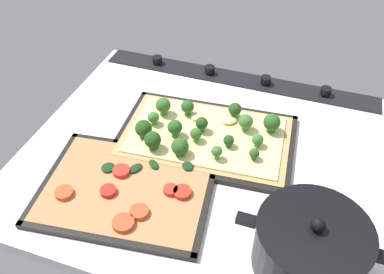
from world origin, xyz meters
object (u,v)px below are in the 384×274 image
Objects in this scene: baking_tray_back at (126,190)px; cooking_pot at (310,247)px; veggie_pizza_back at (127,188)px; baking_tray_front at (206,139)px; broccoli_pizza at (203,133)px.

baking_tray_back is 1.45× the size of cooking_pot.
cooking_pot is (-36.88, 4.66, 4.11)cm from veggie_pizza_back.
veggie_pizza_back is (-0.23, 0.20, 0.71)cm from baking_tray_back.
cooking_pot is at bearing 172.55° from baking_tray_back.
veggie_pizza_back is at bearing 62.44° from baking_tray_front.
broccoli_pizza reaches higher than veggie_pizza_back.
baking_tray_front is 1.62× the size of cooking_pot.
baking_tray_front is 23.07cm from veggie_pizza_back.
broccoli_pizza is 1.13× the size of veggie_pizza_back.
veggie_pizza_back is (10.67, 20.44, 0.71)cm from baking_tray_front.
veggie_pizza_back is 37.40cm from cooking_pot.
broccoli_pizza is (0.68, 0.19, 1.82)cm from baking_tray_front.
cooking_pot reaches higher than broccoli_pizza.
baking_tray_front is at bearing -164.04° from broccoli_pizza.
broccoli_pizza reaches higher than baking_tray_front.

